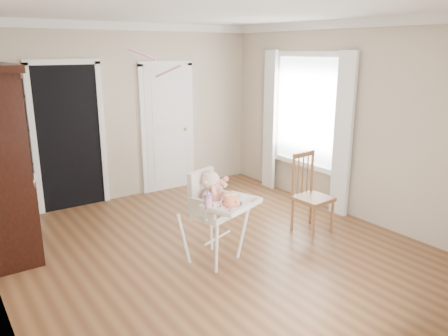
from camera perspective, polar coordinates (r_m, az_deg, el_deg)
floor at (r=5.26m, az=-1.10°, el=-10.84°), size 5.00×5.00×0.00m
ceiling at (r=4.73m, az=-1.28°, el=19.97°), size 5.00×5.00×0.00m
wall_back at (r=7.01m, az=-12.67°, el=7.03°), size 4.50×0.00×4.50m
wall_right at (r=6.32m, az=16.15°, el=5.93°), size 0.00×5.00×5.00m
crown_molding at (r=4.73m, az=-1.28°, el=19.24°), size 4.50×5.00×0.12m
doorway at (r=6.75m, az=-19.58°, el=4.13°), size 1.06×0.05×2.22m
closet_door at (r=7.32m, az=-7.37°, el=5.04°), size 0.96×0.09×2.13m
window_right at (r=6.81m, az=10.51°, el=6.37°), size 0.13×1.84×2.30m
high_chair at (r=4.79m, az=-1.33°, el=-5.01°), size 0.80×0.90×1.06m
baby at (r=4.76m, az=-1.58°, el=-3.23°), size 0.34×0.25×0.46m
cake at (r=4.59m, az=1.00°, el=-4.14°), size 0.23×0.23×0.11m
sippy_cup at (r=4.47m, az=-2.09°, el=-4.31°), size 0.08×0.08×0.19m
dining_chair at (r=5.75m, az=11.31°, el=-3.58°), size 0.45×0.45×1.03m
streamer at (r=5.64m, az=-10.64°, el=14.39°), size 0.19×0.47×0.15m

